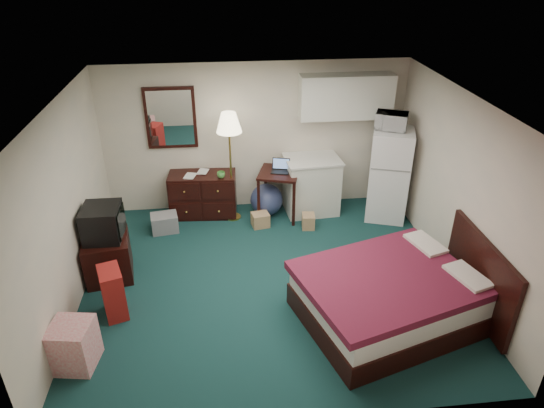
{
  "coord_description": "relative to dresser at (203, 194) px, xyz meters",
  "views": [
    {
      "loc": [
        -0.57,
        -5.35,
        4.12
      ],
      "look_at": [
        0.07,
        0.34,
        1.01
      ],
      "focal_mm": 32.0,
      "sensor_mm": 36.0,
      "label": 1
    }
  ],
  "objects": [
    {
      "name": "floor",
      "position": [
        0.92,
        -1.98,
        -0.37
      ],
      "size": [
        5.0,
        4.5,
        0.01
      ],
      "primitive_type": "cube",
      "color": "#122B2B",
      "rests_on": "ground"
    },
    {
      "name": "ceiling",
      "position": [
        0.92,
        -1.98,
        2.13
      ],
      "size": [
        5.0,
        4.5,
        0.01
      ],
      "primitive_type": "cube",
      "color": "beige",
      "rests_on": "walls"
    },
    {
      "name": "walls",
      "position": [
        0.92,
        -1.98,
        0.88
      ],
      "size": [
        5.01,
        4.51,
        2.5
      ],
      "color": "beige",
      "rests_on": "floor"
    },
    {
      "name": "mirror",
      "position": [
        -0.43,
        0.24,
        1.28
      ],
      "size": [
        0.8,
        0.06,
        1.0
      ],
      "primitive_type": null,
      "color": "white",
      "rests_on": "walls"
    },
    {
      "name": "upper_cabinets",
      "position": [
        2.37,
        0.1,
        1.58
      ],
      "size": [
        1.5,
        0.35,
        0.7
      ],
      "primitive_type": null,
      "color": "silver",
      "rests_on": "walls"
    },
    {
      "name": "headboard",
      "position": [
        3.38,
        -2.9,
        0.18
      ],
      "size": [
        0.06,
        1.56,
        1.0
      ],
      "primitive_type": null,
      "color": "black",
      "rests_on": "walls"
    },
    {
      "name": "dresser",
      "position": [
        0.0,
        0.0,
        0.0
      ],
      "size": [
        1.13,
        0.57,
        0.75
      ],
      "primitive_type": null,
      "rotation": [
        0.0,
        0.0,
        -0.07
      ],
      "color": "black",
      "rests_on": "floor"
    },
    {
      "name": "floor_lamp",
      "position": [
        0.48,
        -0.18,
        0.54
      ],
      "size": [
        0.47,
        0.47,
        1.84
      ],
      "primitive_type": null,
      "rotation": [
        0.0,
        0.0,
        0.2
      ],
      "color": "gold",
      "rests_on": "floor"
    },
    {
      "name": "desk",
      "position": [
        1.27,
        -0.19,
        0.03
      ],
      "size": [
        0.8,
        0.8,
        0.81
      ],
      "primitive_type": null,
      "rotation": [
        0.0,
        0.0,
        -0.29
      ],
      "color": "black",
      "rests_on": "floor"
    },
    {
      "name": "exercise_ball",
      "position": [
        1.06,
        -0.12,
        -0.1
      ],
      "size": [
        0.65,
        0.65,
        0.55
      ],
      "primitive_type": "sphere",
      "rotation": [
        0.0,
        0.0,
        -0.21
      ],
      "color": "navy",
      "rests_on": "floor"
    },
    {
      "name": "kitchen_counter",
      "position": [
        1.83,
        -0.07,
        0.1
      ],
      "size": [
        0.91,
        0.73,
        0.94
      ],
      "primitive_type": null,
      "rotation": [
        0.0,
        0.0,
        0.09
      ],
      "color": "silver",
      "rests_on": "floor"
    },
    {
      "name": "fridge",
      "position": [
        3.05,
        -0.4,
        0.39
      ],
      "size": [
        0.8,
        0.8,
        1.53
      ],
      "primitive_type": null,
      "rotation": [
        0.0,
        0.0,
        -0.33
      ],
      "color": "white",
      "rests_on": "floor"
    },
    {
      "name": "bed",
      "position": [
        2.27,
        -2.9,
        -0.05
      ],
      "size": [
        2.37,
        2.08,
        0.64
      ],
      "primitive_type": null,
      "rotation": [
        0.0,
        0.0,
        0.3
      ],
      "color": "maroon",
      "rests_on": "floor"
    },
    {
      "name": "tv_stand",
      "position": [
        -1.28,
        -1.61,
        -0.07
      ],
      "size": [
        0.7,
        0.75,
        0.6
      ],
      "primitive_type": null,
      "rotation": [
        0.0,
        0.0,
        0.16
      ],
      "color": "black",
      "rests_on": "floor"
    },
    {
      "name": "suitcase",
      "position": [
        -1.07,
        -2.43,
        -0.05
      ],
      "size": [
        0.37,
        0.46,
        0.66
      ],
      "primitive_type": null,
      "rotation": [
        0.0,
        0.0,
        0.32
      ],
      "color": "maroon",
      "rests_on": "floor"
    },
    {
      "name": "retail_box",
      "position": [
        -1.36,
        -3.23,
        -0.1
      ],
      "size": [
        0.5,
        0.5,
        0.54
      ],
      "primitive_type": null,
      "rotation": [
        0.0,
        0.0,
        -0.16
      ],
      "color": "silver",
      "rests_on": "floor"
    },
    {
      "name": "file_bin",
      "position": [
        -0.62,
        -0.49,
        -0.23
      ],
      "size": [
        0.46,
        0.37,
        0.29
      ],
      "primitive_type": null,
      "rotation": [
        0.0,
        0.0,
        0.16
      ],
      "color": "gray",
      "rests_on": "floor"
    },
    {
      "name": "cardboard_box_a",
      "position": [
        0.92,
        -0.51,
        -0.26
      ],
      "size": [
        0.31,
        0.28,
        0.23
      ],
      "primitive_type": null,
      "rotation": [
        0.0,
        0.0,
        0.19
      ],
      "color": "#A17D47",
      "rests_on": "floor"
    },
    {
      "name": "cardboard_box_b",
      "position": [
        1.69,
        -0.64,
        -0.26
      ],
      "size": [
        0.23,
        0.26,
        0.24
      ],
      "primitive_type": null,
      "rotation": [
        0.0,
        0.0,
        -0.12
      ],
      "color": "#A17D47",
      "rests_on": "floor"
    },
    {
      "name": "laptop",
      "position": [
        1.28,
        -0.2,
        0.54
      ],
      "size": [
        0.34,
        0.3,
        0.2
      ],
      "primitive_type": null,
      "rotation": [
        0.0,
        0.0,
        -0.26
      ],
      "color": "black",
      "rests_on": "desk"
    },
    {
      "name": "crt_tv",
      "position": [
        -1.28,
        -1.57,
        0.46
      ],
      "size": [
        0.5,
        0.54,
        0.46
      ],
      "primitive_type": null,
      "rotation": [
        0.0,
        0.0,
        -0.01
      ],
      "color": "black",
      "rests_on": "tv_stand"
    },
    {
      "name": "microwave",
      "position": [
        3.0,
        -0.34,
        1.32
      ],
      "size": [
        0.55,
        0.44,
        0.33
      ],
      "primitive_type": "imported",
      "rotation": [
        0.0,
        0.0,
        -0.43
      ],
      "color": "white",
      "rests_on": "fridge"
    },
    {
      "name": "book_a",
      "position": [
        -0.27,
        -0.05,
        0.49
      ],
      "size": [
        0.17,
        0.06,
        0.24
      ],
      "primitive_type": "imported",
      "rotation": [
        0.0,
        0.0,
        -0.27
      ],
      "color": "#A17D47",
      "rests_on": "dresser"
    },
    {
      "name": "book_b",
      "position": [
        -0.06,
        0.1,
        0.49
      ],
      "size": [
        0.17,
        0.07,
        0.22
      ],
      "primitive_type": "imported",
      "rotation": [
        0.0,
        0.0,
        -0.27
      ],
      "color": "#A17D47",
      "rests_on": "dresser"
    },
    {
      "name": "mug",
      "position": [
        0.32,
        -0.17,
        0.44
      ],
      "size": [
        0.14,
        0.12,
        0.13
      ],
      "primitive_type": "imported",
      "rotation": [
        0.0,
        0.0,
        -0.13
      ],
      "color": "#489440",
      "rests_on": "dresser"
    }
  ]
}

